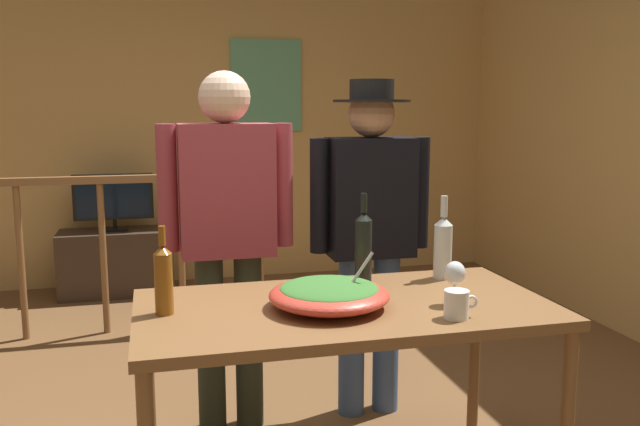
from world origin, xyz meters
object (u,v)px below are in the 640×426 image
object	(u,v)px
person_standing_left	(227,221)
tv_console	(117,262)
wine_bottle_amber	(164,278)
mug_white	(457,304)
stair_railing	(132,233)
wine_bottle_clear	(443,246)
serving_table	(345,323)
person_standing_right	(370,219)
salad_bowl	(329,294)
flat_screen_tv	(113,198)
framed_picture	(266,86)
wine_bottle_dark	(363,246)
wine_glass	(455,275)

from	to	relation	value
person_standing_left	tv_console	bearing A→B (deg)	-76.16
person_standing_left	wine_bottle_amber	bearing A→B (deg)	66.82
tv_console	mug_white	xyz separation A→B (m)	(1.31, -3.55, 0.60)
stair_railing	wine_bottle_clear	xyz separation A→B (m)	(1.33, -2.05, 0.27)
wine_bottle_clear	person_standing_left	size ratio (longest dim) A/B	0.21
tv_console	serving_table	size ratio (longest dim) A/B	0.59
serving_table	wine_bottle_clear	size ratio (longest dim) A/B	4.32
serving_table	wine_bottle_amber	distance (m)	0.68
tv_console	person_standing_right	xyz separation A→B (m)	(1.33, -2.54, 0.72)
salad_bowl	wine_bottle_amber	size ratio (longest dim) A/B	1.39
flat_screen_tv	serving_table	world-z (taller)	flat_screen_tv
framed_picture	person_standing_right	xyz separation A→B (m)	(0.02, -2.83, -0.71)
wine_bottle_dark	flat_screen_tv	bearing A→B (deg)	110.82
wine_bottle_dark	wine_bottle_clear	size ratio (longest dim) A/B	1.06
tv_console	wine_bottle_dark	xyz separation A→B (m)	(1.14, -3.02, 0.70)
salad_bowl	wine_bottle_amber	world-z (taller)	wine_bottle_amber
tv_console	wine_bottle_amber	xyz separation A→B (m)	(0.33, -3.25, 0.68)
framed_picture	person_standing_right	distance (m)	2.92
wine_glass	person_standing_right	size ratio (longest dim) A/B	0.10
flat_screen_tv	wine_bottle_clear	xyz separation A→B (m)	(1.49, -3.00, 0.15)
framed_picture	wine_bottle_dark	world-z (taller)	framed_picture
framed_picture	wine_bottle_dark	xyz separation A→B (m)	(-0.17, -3.31, -0.74)
stair_railing	wine_bottle_dark	world-z (taller)	wine_bottle_dark
flat_screen_tv	wine_glass	bearing A→B (deg)	-67.82
wine_bottle_clear	wine_bottle_amber	size ratio (longest dim) A/B	1.12
tv_console	wine_glass	world-z (taller)	wine_glass
person_standing_right	framed_picture	bearing A→B (deg)	-89.31
person_standing_right	wine_glass	bearing A→B (deg)	93.11
mug_white	person_standing_right	distance (m)	1.02
tv_console	wine_glass	distance (m)	3.72
wine_bottle_dark	person_standing_right	distance (m)	0.52
wine_glass	person_standing_left	xyz separation A→B (m)	(-0.73, 0.85, 0.09)
stair_railing	serving_table	bearing A→B (deg)	-70.37
wine_bottle_clear	person_standing_right	bearing A→B (deg)	107.77
stair_railing	wine_bottle_dark	xyz separation A→B (m)	(0.98, -2.04, 0.28)
framed_picture	salad_bowl	bearing A→B (deg)	-96.17
wine_glass	wine_bottle_clear	size ratio (longest dim) A/B	0.46
serving_table	wine_bottle_amber	xyz separation A→B (m)	(-0.65, 0.04, 0.21)
tv_console	person_standing_left	distance (m)	2.72
flat_screen_tv	wine_glass	xyz separation A→B (m)	(1.37, -3.36, 0.12)
tv_console	salad_bowl	bearing A→B (deg)	-74.62
framed_picture	person_standing_left	size ratio (longest dim) A/B	0.47
serving_table	person_standing_right	size ratio (longest dim) A/B	0.92
stair_railing	person_standing_left	world-z (taller)	person_standing_left
stair_railing	wine_bottle_dark	bearing A→B (deg)	-64.37
framed_picture	flat_screen_tv	xyz separation A→B (m)	(-1.30, -0.32, -0.90)
wine_glass	person_standing_left	size ratio (longest dim) A/B	0.10
wine_bottle_clear	wine_bottle_dark	bearing A→B (deg)	178.40
wine_bottle_dark	person_standing_left	size ratio (longest dim) A/B	0.22
tv_console	wine_bottle_dark	world-z (taller)	wine_bottle_dark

